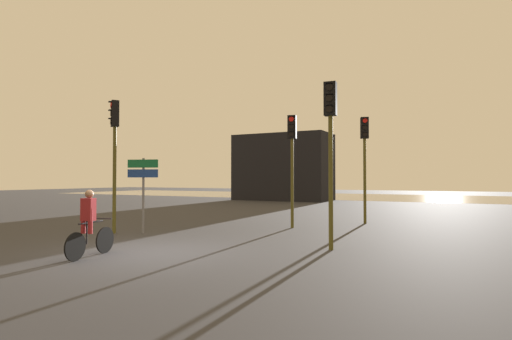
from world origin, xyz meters
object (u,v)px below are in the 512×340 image
at_px(traffic_light_center, 292,149).
at_px(traffic_light_near_right, 330,133).
at_px(distant_building, 283,167).
at_px(traffic_light_near_left, 115,141).
at_px(traffic_light_far_right, 365,150).
at_px(direction_sign_post, 143,181).
at_px(cyclist, 89,223).

distance_m(traffic_light_center, traffic_light_near_right, 4.81).
distance_m(distant_building, traffic_light_near_left, 22.80).
bearing_deg(distant_building, traffic_light_far_right, -56.02).
relative_size(traffic_light_far_right, direction_sign_post, 1.73).
bearing_deg(direction_sign_post, distant_building, -98.03).
height_order(traffic_light_center, direction_sign_post, traffic_light_center).
height_order(traffic_light_near_left, traffic_light_near_right, traffic_light_near_left).
relative_size(traffic_light_near_right, direction_sign_post, 1.72).
xyz_separation_m(traffic_light_center, direction_sign_post, (-4.01, -3.81, -1.22)).
xyz_separation_m(traffic_light_far_right, direction_sign_post, (-6.19, -6.56, -1.32)).
relative_size(traffic_light_near_right, cyclist, 2.65).
distance_m(traffic_light_near_left, traffic_light_near_right, 7.59).
relative_size(direction_sign_post, cyclist, 1.54).
relative_size(traffic_light_far_right, traffic_light_center, 1.04).
distance_m(distant_building, traffic_light_near_right, 24.80).
bearing_deg(traffic_light_far_right, cyclist, 45.49).
relative_size(traffic_light_near_left, traffic_light_near_right, 1.03).
distance_m(traffic_light_near_left, direction_sign_post, 1.71).
distance_m(traffic_light_near_right, direction_sign_post, 6.85).
bearing_deg(traffic_light_center, traffic_light_far_right, -138.43).
distance_m(traffic_light_near_left, cyclist, 4.90).
relative_size(traffic_light_near_left, cyclist, 2.72).
bearing_deg(cyclist, traffic_light_center, 63.52).
xyz_separation_m(distant_building, direction_sign_post, (4.27, -22.07, -1.11)).
bearing_deg(traffic_light_center, traffic_light_near_right, 114.28).
height_order(traffic_light_center, cyclist, traffic_light_center).
bearing_deg(cyclist, distant_building, 92.69).
bearing_deg(traffic_light_far_right, traffic_light_near_right, 72.75).
bearing_deg(traffic_light_near_left, traffic_light_center, -103.64).
distance_m(direction_sign_post, cyclist, 4.33).
relative_size(traffic_light_far_right, cyclist, 2.66).
xyz_separation_m(distant_building, traffic_light_center, (8.28, -18.26, 0.12)).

